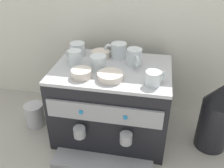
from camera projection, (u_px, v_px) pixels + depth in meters
The scene contains 14 objects.
ground_plane at pixel (112, 130), 1.40m from camera, with size 4.00×4.00×0.00m, color #9E998E.
tiled_backsplash_wall at pixel (122, 22), 1.38m from camera, with size 2.80×0.03×1.06m, color silver.
espresso_machine at pixel (112, 102), 1.30m from camera, with size 0.57×0.51×0.40m.
ceramic_cup_0 at pixel (134, 57), 1.20m from camera, with size 0.07×0.11×0.08m.
ceramic_cup_1 at pixel (75, 58), 1.20m from camera, with size 0.10×0.07×0.08m.
ceramic_cup_2 at pixel (98, 62), 1.17m from camera, with size 0.09×0.10×0.07m.
ceramic_cup_3 at pixel (154, 78), 1.05m from camera, with size 0.09×0.08×0.06m.
ceramic_cup_4 at pixel (118, 50), 1.28m from camera, with size 0.12×0.08×0.08m.
ceramic_cup_5 at pixel (77, 49), 1.31m from camera, with size 0.08×0.11×0.07m.
ceramic_bowl_0 at pixel (110, 76), 1.10m from camera, with size 0.11×0.11×0.03m.
ceramic_bowl_1 at pixel (101, 54), 1.29m from camera, with size 0.09×0.09×0.03m.
ceramic_bowl_2 at pixel (81, 74), 1.11m from camera, with size 0.09×0.09×0.04m.
coffee_grinder at pixel (216, 117), 1.21m from camera, with size 0.16×0.16×0.37m.
milk_pitcher at pixel (35, 115), 1.42m from camera, with size 0.11×0.11×0.13m, color #B7B7BC.
Camera 1 is at (0.20, -1.05, 0.95)m, focal length 39.80 mm.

